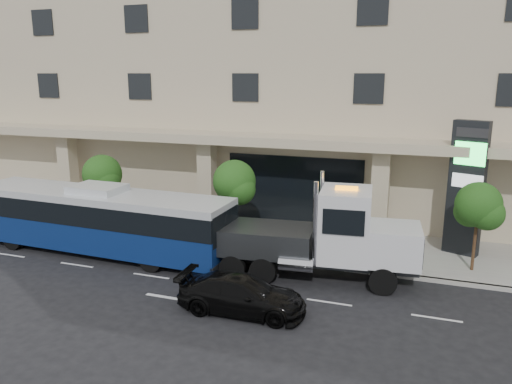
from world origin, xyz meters
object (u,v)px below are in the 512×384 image
at_px(tow_truck, 324,238).
at_px(black_sedan, 242,294).
at_px(city_bus, 100,219).
at_px(signage_pylon, 466,188).

height_order(tow_truck, black_sedan, tow_truck).
bearing_deg(tow_truck, city_bus, 176.69).
xyz_separation_m(city_bus, black_sedan, (8.91, -3.65, -1.07)).
relative_size(city_bus, signage_pylon, 2.12).
height_order(city_bus, signage_pylon, signage_pylon).
bearing_deg(signage_pylon, black_sedan, -110.96).
height_order(tow_truck, signage_pylon, signage_pylon).
xyz_separation_m(tow_truck, signage_pylon, (5.84, 4.95, 1.57)).
height_order(black_sedan, signage_pylon, signage_pylon).
distance_m(city_bus, black_sedan, 9.69).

